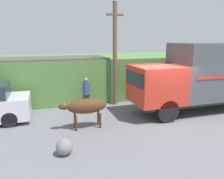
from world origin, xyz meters
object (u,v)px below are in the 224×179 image
Objects in this scene: utility_pole at (115,53)px; roadside_rock at (64,147)px; cargo_truck at (207,75)px; brown_cow at (86,106)px; pedestrian_on_hill at (86,92)px.

utility_pole is 6.49m from roadside_rock.
cargo_truck reaches higher than brown_cow.
cargo_truck reaches higher than roadside_rock.
brown_cow reaches higher than roadside_rock.
pedestrian_on_hill reaches higher than roadside_rock.
brown_cow is 1.18× the size of pedestrian_on_hill.
roadside_rock is at bearing 51.19° from pedestrian_on_hill.
utility_pole is at bearing 171.17° from pedestrian_on_hill.
cargo_truck is 4.95m from utility_pole.
roadside_rock is (-3.35, -4.89, -2.64)m from utility_pole.
pedestrian_on_hill is (-5.89, 2.13, -0.96)m from cargo_truck.
brown_cow is 3.67× the size of roadside_rock.
brown_cow is at bearing -127.35° from utility_pole.
utility_pole reaches higher than roadside_rock.
pedestrian_on_hill is 3.10× the size of roadside_rock.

